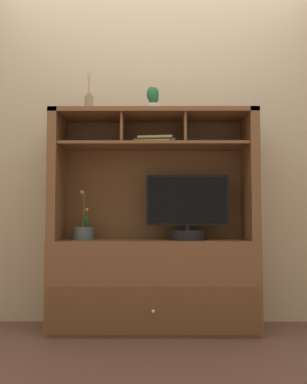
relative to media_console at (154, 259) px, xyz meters
The scene contains 8 objects.
floor_plane 0.48m from the media_console, 90.00° to the right, with size 6.00×6.00×0.02m, color brown.
back_wall 0.96m from the media_console, 90.00° to the left, with size 6.00×0.02×2.80m, color tan.
media_console is the anchor object (origin of this frame).
tv_monitor 0.38m from the media_console, ahead, with size 0.56×0.24×0.44m.
potted_orchid 0.50m from the media_console, behind, with size 0.16×0.16×0.34m.
magazine_stack_left 0.80m from the media_console, 43.91° to the right, with size 0.29×0.26×0.04m.
diffuser_bottle 1.15m from the media_console, behind, with size 0.06×0.06×0.28m.
potted_succulent 1.09m from the media_console, 103.85° to the right, with size 0.12×0.12×0.18m.
Camera 1 is at (0.01, -2.91, 0.75)m, focal length 40.21 mm.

